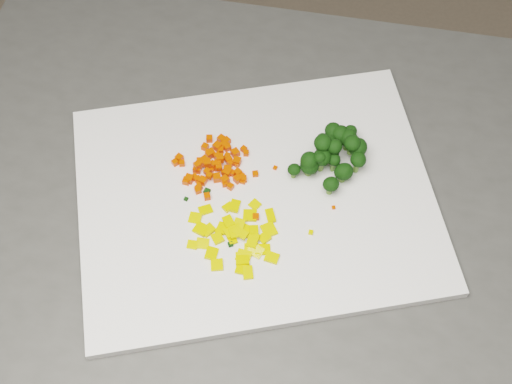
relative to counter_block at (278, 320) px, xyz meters
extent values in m
cube|color=#434341|center=(0.00, 0.00, 0.00)|extent=(1.25, 1.06, 0.90)
cube|color=white|center=(-0.04, 0.01, 0.46)|extent=(0.49, 0.38, 0.01)
cube|color=#EF3202|center=(-0.06, 0.05, 0.47)|extent=(0.01, 0.01, 0.01)
cube|color=#EF3202|center=(-0.10, 0.05, 0.47)|extent=(0.01, 0.01, 0.01)
cube|color=#EF3202|center=(-0.12, 0.05, 0.47)|extent=(0.01, 0.01, 0.01)
cube|color=#EF3202|center=(-0.12, 0.05, 0.47)|extent=(0.01, 0.01, 0.01)
cube|color=#EF3202|center=(-0.08, 0.10, 0.47)|extent=(0.01, 0.01, 0.01)
cube|color=#EF3202|center=(-0.12, 0.03, 0.47)|extent=(0.01, 0.01, 0.01)
cube|color=#EF3202|center=(-0.12, 0.06, 0.48)|extent=(0.01, 0.01, 0.01)
cube|color=#EF3202|center=(-0.11, 0.02, 0.47)|extent=(0.01, 0.01, 0.01)
cube|color=#EF3202|center=(-0.08, 0.05, 0.47)|extent=(0.02, 0.02, 0.01)
cube|color=#EF3202|center=(-0.06, 0.07, 0.47)|extent=(0.01, 0.01, 0.01)
cube|color=#EF3202|center=(-0.07, 0.05, 0.47)|extent=(0.01, 0.01, 0.01)
cube|color=#EF3202|center=(-0.06, 0.06, 0.47)|extent=(0.01, 0.01, 0.01)
cube|color=#EF3202|center=(-0.05, 0.09, 0.47)|extent=(0.01, 0.01, 0.01)
cube|color=#EF3202|center=(-0.10, 0.07, 0.48)|extent=(0.01, 0.01, 0.01)
cube|color=#EF3202|center=(-0.06, 0.08, 0.47)|extent=(0.01, 0.01, 0.01)
cube|color=#EF3202|center=(-0.10, 0.07, 0.48)|extent=(0.01, 0.01, 0.01)
cube|color=#EF3202|center=(-0.07, 0.05, 0.47)|extent=(0.01, 0.01, 0.01)
cube|color=#EF3202|center=(-0.07, 0.07, 0.47)|extent=(0.01, 0.01, 0.01)
cube|color=#EF3202|center=(-0.08, 0.07, 0.48)|extent=(0.01, 0.01, 0.01)
cube|color=#EF3202|center=(-0.12, 0.04, 0.47)|extent=(0.01, 0.01, 0.01)
cube|color=#EF3202|center=(-0.14, 0.09, 0.47)|extent=(0.01, 0.01, 0.01)
cube|color=#EF3202|center=(-0.10, 0.09, 0.47)|extent=(0.01, 0.01, 0.01)
cube|color=#EF3202|center=(-0.08, 0.05, 0.47)|extent=(0.01, 0.01, 0.01)
cube|color=#EF3202|center=(-0.09, 0.06, 0.47)|extent=(0.01, 0.01, 0.01)
cube|color=#EF3202|center=(-0.06, 0.04, 0.47)|extent=(0.01, 0.01, 0.01)
cube|color=#EF3202|center=(-0.08, 0.08, 0.47)|extent=(0.01, 0.01, 0.01)
cube|color=#EF3202|center=(-0.07, 0.09, 0.47)|extent=(0.01, 0.01, 0.01)
cube|color=#EF3202|center=(-0.10, 0.06, 0.47)|extent=(0.01, 0.01, 0.01)
cube|color=#EF3202|center=(-0.07, 0.03, 0.47)|extent=(0.01, 0.01, 0.01)
cube|color=#EF3202|center=(-0.09, 0.06, 0.48)|extent=(0.01, 0.01, 0.01)
cube|color=#EF3202|center=(-0.09, 0.04, 0.47)|extent=(0.01, 0.01, 0.01)
cube|color=#EF3202|center=(-0.08, 0.09, 0.47)|extent=(0.01, 0.01, 0.01)
cube|color=#EF3202|center=(-0.15, 0.08, 0.47)|extent=(0.01, 0.01, 0.01)
cube|color=#EF3202|center=(-0.11, 0.07, 0.47)|extent=(0.01, 0.01, 0.01)
cube|color=#EF3202|center=(-0.08, 0.04, 0.47)|extent=(0.01, 0.01, 0.01)
cube|color=#EF3202|center=(-0.12, 0.06, 0.47)|extent=(0.01, 0.01, 0.01)
cube|color=#EF3202|center=(-0.09, 0.06, 0.47)|extent=(0.01, 0.01, 0.01)
cube|color=#EF3202|center=(-0.09, 0.11, 0.47)|extent=(0.01, 0.01, 0.01)
cube|color=#EF3202|center=(-0.12, 0.03, 0.47)|extent=(0.01, 0.01, 0.01)
cube|color=#EF3202|center=(-0.13, 0.05, 0.47)|extent=(0.01, 0.01, 0.01)
cube|color=#EF3202|center=(-0.07, 0.11, 0.47)|extent=(0.01, 0.01, 0.01)
cube|color=#EF3202|center=(-0.10, 0.05, 0.47)|extent=(0.01, 0.01, 0.01)
cube|color=#EF3202|center=(-0.10, 0.10, 0.47)|extent=(0.01, 0.01, 0.01)
cube|color=#EF3202|center=(-0.09, 0.07, 0.47)|extent=(0.01, 0.01, 0.01)
cube|color=#EF3202|center=(-0.07, 0.08, 0.47)|extent=(0.01, 0.01, 0.01)
cube|color=#EF3202|center=(-0.05, 0.04, 0.47)|extent=(0.01, 0.01, 0.01)
cube|color=#EF3202|center=(-0.14, 0.08, 0.47)|extent=(0.01, 0.01, 0.01)
cube|color=#EF3202|center=(-0.10, 0.08, 0.47)|extent=(0.01, 0.01, 0.01)
cube|color=#EF3202|center=(-0.07, 0.10, 0.47)|extent=(0.01, 0.01, 0.01)
cube|color=#EF3202|center=(-0.04, 0.08, 0.47)|extent=(0.01, 0.01, 0.01)
cube|color=#EF3202|center=(-0.11, 0.04, 0.47)|extent=(0.01, 0.01, 0.01)
cube|color=#EF3202|center=(-0.08, 0.08, 0.47)|extent=(0.01, 0.01, 0.01)
cube|color=#EF3202|center=(-0.13, 0.05, 0.47)|extent=(0.01, 0.01, 0.01)
cube|color=#EF3202|center=(-0.07, 0.10, 0.47)|extent=(0.01, 0.01, 0.01)
cube|color=#EF3202|center=(-0.10, 0.07, 0.48)|extent=(0.01, 0.01, 0.01)
cube|color=#EF3202|center=(-0.10, 0.07, 0.48)|extent=(0.01, 0.01, 0.01)
cube|color=#EF3202|center=(-0.09, 0.09, 0.47)|extent=(0.01, 0.01, 0.01)
cube|color=#EF3202|center=(-0.06, 0.04, 0.47)|extent=(0.01, 0.01, 0.01)
cube|color=#EF3202|center=(-0.11, 0.07, 0.47)|extent=(0.01, 0.01, 0.01)
cube|color=#EF3202|center=(-0.09, 0.06, 0.47)|extent=(0.01, 0.01, 0.01)
cube|color=#EF3202|center=(-0.08, 0.03, 0.47)|extent=(0.01, 0.01, 0.01)
cube|color=#EF3202|center=(-0.07, 0.07, 0.47)|extent=(0.01, 0.01, 0.01)
cube|color=yellow|center=(-0.07, -0.04, 0.47)|extent=(0.03, 0.03, 0.01)
cube|color=yellow|center=(-0.09, -0.04, 0.47)|extent=(0.02, 0.02, 0.00)
cube|color=yellow|center=(-0.11, 0.00, 0.47)|extent=(0.02, 0.02, 0.01)
cube|color=yellow|center=(-0.05, -0.05, 0.47)|extent=(0.01, 0.02, 0.01)
cube|color=yellow|center=(-0.07, -0.08, 0.47)|extent=(0.02, 0.02, 0.01)
cube|color=yellow|center=(-0.08, 0.00, 0.47)|extent=(0.02, 0.02, 0.01)
cube|color=yellow|center=(-0.07, -0.04, 0.47)|extent=(0.02, 0.02, 0.01)
cube|color=yellow|center=(-0.06, -0.08, 0.47)|extent=(0.03, 0.03, 0.01)
cube|color=yellow|center=(-0.14, -0.05, 0.46)|extent=(0.02, 0.02, 0.01)
cube|color=yellow|center=(-0.07, -0.08, 0.47)|extent=(0.02, 0.02, 0.01)
cube|color=yellow|center=(-0.07, -0.10, 0.47)|extent=(0.01, 0.02, 0.01)
cube|color=yellow|center=(-0.03, -0.05, 0.47)|extent=(0.02, 0.02, 0.01)
cube|color=yellow|center=(-0.08, -0.05, 0.46)|extent=(0.02, 0.02, 0.01)
cube|color=yellow|center=(-0.09, -0.04, 0.47)|extent=(0.02, 0.02, 0.01)
cube|color=yellow|center=(-0.07, -0.05, 0.47)|extent=(0.02, 0.02, 0.01)
cube|color=yellow|center=(-0.12, -0.03, 0.47)|extent=(0.03, 0.03, 0.01)
cube|color=yellow|center=(-0.08, -0.04, 0.46)|extent=(0.02, 0.02, 0.01)
cube|color=yellow|center=(-0.04, -0.09, 0.47)|extent=(0.02, 0.02, 0.01)
cube|color=yellow|center=(-0.08, -0.03, 0.47)|extent=(0.02, 0.02, 0.01)
cube|color=yellow|center=(-0.08, -0.10, 0.46)|extent=(0.02, 0.02, 0.01)
cube|color=yellow|center=(-0.04, -0.06, 0.47)|extent=(0.02, 0.02, 0.01)
cube|color=yellow|center=(-0.05, -0.07, 0.46)|extent=(0.02, 0.02, 0.01)
cube|color=yellow|center=(-0.10, -0.05, 0.47)|extent=(0.02, 0.02, 0.01)
cube|color=yellow|center=(-0.11, -0.03, 0.47)|extent=(0.02, 0.02, 0.01)
cube|color=yellow|center=(-0.05, -0.02, 0.47)|extent=(0.02, 0.02, 0.01)
cube|color=yellow|center=(-0.06, -0.07, 0.47)|extent=(0.02, 0.02, 0.01)
cube|color=yellow|center=(-0.11, -0.09, 0.47)|extent=(0.02, 0.02, 0.01)
cube|color=yellow|center=(-0.07, 0.00, 0.47)|extent=(0.02, 0.02, 0.01)
cube|color=yellow|center=(-0.12, -0.05, 0.46)|extent=(0.02, 0.02, 0.01)
cube|color=yellow|center=(-0.12, -0.03, 0.46)|extent=(0.02, 0.02, 0.01)
cube|color=yellow|center=(-0.03, -0.03, 0.47)|extent=(0.01, 0.02, 0.01)
cube|color=yellow|center=(-0.13, -0.01, 0.46)|extent=(0.02, 0.02, 0.01)
cube|color=yellow|center=(-0.06, -0.06, 0.47)|extent=(0.02, 0.02, 0.01)
cube|color=yellow|center=(-0.10, -0.03, 0.47)|extent=(0.02, 0.02, 0.01)
cube|color=yellow|center=(-0.08, -0.04, 0.47)|extent=(0.02, 0.02, 0.00)
cube|color=yellow|center=(-0.11, -0.07, 0.47)|extent=(0.02, 0.02, 0.01)
cube|color=yellow|center=(-0.05, -0.01, 0.47)|extent=(0.02, 0.02, 0.01)
cube|color=#EF3202|center=(-0.04, 0.04, 0.47)|extent=(0.01, 0.01, 0.01)
cube|color=black|center=(-0.11, 0.03, 0.47)|extent=(0.01, 0.01, 0.01)
cube|color=#EF3202|center=(0.06, -0.03, 0.46)|extent=(0.01, 0.01, 0.00)
cube|color=#EF3202|center=(-0.05, -0.03, 0.47)|extent=(0.01, 0.01, 0.01)
cube|color=#EF3202|center=(-0.06, 0.03, 0.47)|extent=(0.01, 0.01, 0.00)
cube|color=#EF3202|center=(-0.01, 0.05, 0.46)|extent=(0.01, 0.01, 0.00)
cube|color=black|center=(-0.14, 0.02, 0.46)|extent=(0.01, 0.01, 0.00)
cube|color=black|center=(-0.09, -0.06, 0.47)|extent=(0.01, 0.01, 0.00)
cube|color=yellow|center=(0.02, -0.06, 0.47)|extent=(0.01, 0.01, 0.00)
camera|label=1|loc=(-0.13, -0.49, 1.31)|focal=50.00mm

